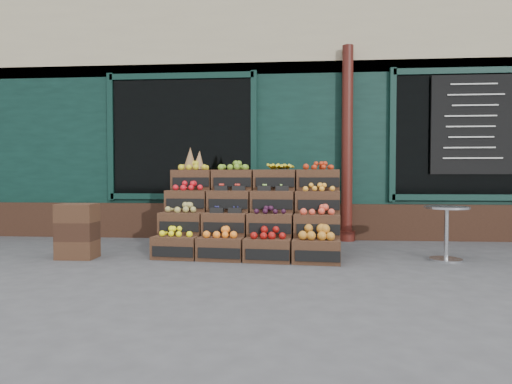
{
  "coord_description": "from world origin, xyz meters",
  "views": [
    {
      "loc": [
        0.25,
        -5.09,
        1.05
      ],
      "look_at": [
        -0.2,
        0.7,
        0.85
      ],
      "focal_mm": 30.0,
      "sensor_mm": 36.0,
      "label": 1
    }
  ],
  "objects": [
    {
      "name": "spare_crates",
      "position": [
        -2.48,
        0.21,
        0.35
      ],
      "size": [
        0.48,
        0.34,
        0.71
      ],
      "rotation": [
        0.0,
        0.0,
        0.02
      ],
      "color": "#412819",
      "rests_on": "ground"
    },
    {
      "name": "crate_display",
      "position": [
        -0.27,
        0.74,
        0.46
      ],
      "size": [
        2.47,
        1.37,
        1.49
      ],
      "rotation": [
        0.0,
        0.0,
        -0.09
      ],
      "color": "#412819",
      "rests_on": "ground"
    },
    {
      "name": "shop_facade",
      "position": [
        0.0,
        5.11,
        2.4
      ],
      "size": [
        12.0,
        6.24,
        4.8
      ],
      "color": "black",
      "rests_on": "ground"
    },
    {
      "name": "shopkeeper",
      "position": [
        -1.81,
        2.67,
        1.04
      ],
      "size": [
        0.79,
        0.55,
        2.07
      ],
      "primitive_type": "imported",
      "rotation": [
        0.0,
        0.0,
        3.21
      ],
      "color": "#154925",
      "rests_on": "ground"
    },
    {
      "name": "bistro_table",
      "position": [
        2.22,
        0.43,
        0.43
      ],
      "size": [
        0.54,
        0.54,
        0.69
      ],
      "rotation": [
        0.0,
        0.0,
        -0.21
      ],
      "color": "silver",
      "rests_on": "ground"
    },
    {
      "name": "ground",
      "position": [
        0.0,
        0.0,
        0.0
      ],
      "size": [
        60.0,
        60.0,
        0.0
      ],
      "primitive_type": "plane",
      "color": "#434346",
      "rests_on": "ground"
    }
  ]
}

